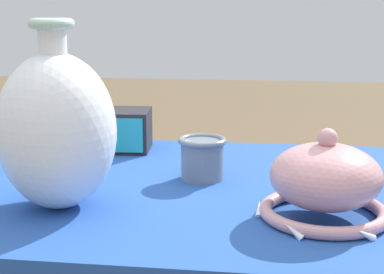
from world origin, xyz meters
The scene contains 5 objects.
display_table centered at (0.00, -0.02, 0.62)m, with size 1.30×0.76×0.69m.
vase_tall_bulbous centered at (-0.26, -0.16, 0.83)m, with size 0.21×0.21×0.33m.
vase_dome_bell centered at (0.20, -0.15, 0.75)m, with size 0.23×0.22×0.16m.
mosaic_tile_box centered at (-0.25, 0.26, 0.74)m, with size 0.15×0.14×0.10m.
cup_wide_slate centered at (-0.03, 0.04, 0.74)m, with size 0.10×0.10×0.09m.
Camera 1 is at (0.10, -1.11, 1.05)m, focal length 55.00 mm.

